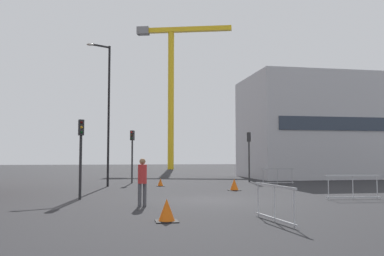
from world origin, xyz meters
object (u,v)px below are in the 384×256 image
Objects in this scene: pedestrian_walking at (142,178)px; traffic_cone_by_barrier at (234,185)px; construction_crane at (172,75)px; streetlamp_tall at (107,105)px; traffic_light_crosswalk at (81,145)px; traffic_light_far at (249,148)px; traffic_light_median at (132,148)px; traffic_cone_on_verge at (167,211)px; traffic_cone_striped at (160,183)px.

pedestrian_walking is 2.80× the size of traffic_cone_by_barrier.
streetlamp_tall is (-8.64, -33.52, -8.81)m from construction_crane.
traffic_light_far is at bearing 42.93° from traffic_light_crosswalk.
traffic_light_median is at bearing -102.74° from construction_crane.
traffic_light_crosswalk is 5.32× the size of traffic_cone_on_verge.
pedestrian_walking is 10.65m from traffic_cone_striped.
traffic_cone_by_barrier is (-1.48, -37.83, -13.67)m from construction_crane.
traffic_light_far is (11.24, 10.45, 0.09)m from traffic_light_crosswalk.
traffic_light_far reaches higher than traffic_light_crosswalk.
traffic_cone_striped is at bearing 59.85° from traffic_light_crosswalk.
streetlamp_tall is 4.41m from traffic_light_median.
pedestrian_walking reaches higher than traffic_cone_on_verge.
streetlamp_tall is 13.85× the size of traffic_cone_by_barrier.
traffic_cone_striped is (3.44, -0.26, -4.93)m from streetlamp_tall.
streetlamp_tall reaches higher than traffic_light_far.
pedestrian_walking is (-8.68, -13.47, -1.43)m from traffic_light_far.
traffic_light_median is 17.76m from traffic_cone_on_verge.
traffic_cone_by_barrier is at bearing -114.36° from traffic_light_far.
traffic_cone_on_verge is at bearing -65.90° from traffic_light_crosswalk.
traffic_light_crosswalk is 0.94× the size of traffic_light_median.
streetlamp_tall is 2.55× the size of traffic_light_crosswalk.
traffic_light_far is at bearing 64.62° from traffic_cone_on_verge.
streetlamp_tall is 11.03m from traffic_light_far.
traffic_light_crosswalk reaches higher than pedestrian_walking.
traffic_light_median is (-6.88, -30.44, -11.44)m from construction_crane.
construction_crane is at bearing 77.26° from traffic_light_median.
streetlamp_tall is at bearing 148.98° from traffic_cone_by_barrier.
traffic_light_far is 19.24m from traffic_cone_on_verge.
traffic_cone_by_barrier reaches higher than traffic_cone_striped.
traffic_light_crosswalk reaches higher than traffic_cone_on_verge.
traffic_cone_on_verge is 14.32m from traffic_cone_striped.
traffic_light_crosswalk is (-9.52, -41.24, -11.57)m from construction_crane.
traffic_light_median is 9.43m from traffic_cone_by_barrier.
construction_crane reaches higher than traffic_cone_by_barrier.
traffic_light_far is 16.09m from pedestrian_walking.
construction_crane is 2.37× the size of streetlamp_tall.
streetlamp_tall is at bearing 98.46° from traffic_cone_on_verge.
streetlamp_tall is 2.41× the size of traffic_light_median.
traffic_cone_by_barrier is (5.49, 6.43, -0.76)m from pedestrian_walking.
traffic_cone_by_barrier is (8.05, 3.41, -2.10)m from traffic_light_crosswalk.
construction_crane is at bearing 75.55° from streetlamp_tall.
traffic_light_median reaches higher than traffic_cone_by_barrier.
pedestrian_walking is at bearing -98.95° from construction_crane.
construction_crane is 43.15× the size of traffic_cone_striped.
traffic_cone_by_barrier is at bearing 49.49° from pedestrian_walking.
traffic_cone_on_verge is at bearing -82.63° from pedestrian_walking.
traffic_light_far is 7.87m from traffic_cone_striped.
traffic_light_far is at bearing 65.64° from traffic_cone_by_barrier.
streetlamp_tall reaches higher than traffic_light_median.
traffic_light_median reaches higher than traffic_light_far.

